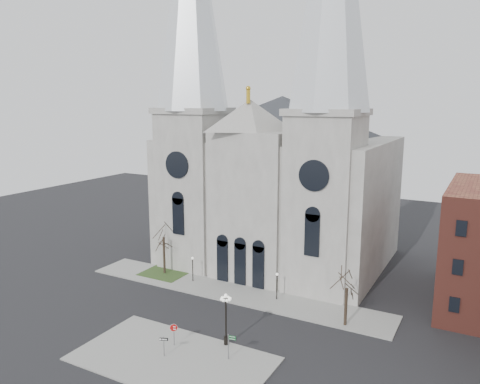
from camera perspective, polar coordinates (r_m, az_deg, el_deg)
The scene contains 13 objects.
ground at distance 50.95m, azimuth -7.54°, elevation -16.23°, with size 160.00×160.00×0.00m, color black.
sidewalk_near at distance 45.83m, azimuth -8.22°, elevation -19.48°, with size 18.00×10.00×0.14m, color gray.
sidewalk_far at distance 59.27m, azimuth -1.13°, elevation -12.02°, with size 40.00×6.00×0.14m, color gray.
grass_patch at distance 65.77m, azimuth -9.16°, elevation -9.76°, with size 6.00×5.00×0.18m, color #32491F.
cathedral at distance 65.30m, azimuth 4.01°, elevation 6.78°, with size 33.00×26.66×54.00m.
tree_left at distance 64.05m, azimuth -9.31°, elevation -5.16°, with size 3.20×3.20×7.50m.
tree_right at distance 50.54m, azimuth 12.89°, elevation -11.09°, with size 3.20×3.20×6.00m.
ped_lamp_left at distance 61.83m, azimuth -5.80°, elevation -8.83°, with size 0.32×0.32×3.26m.
ped_lamp_right at distance 56.32m, azimuth 4.52°, elevation -10.83°, with size 0.32×0.32×3.26m.
stop_sign at distance 47.06m, azimuth -8.07°, elevation -16.29°, with size 0.79×0.21×2.22m.
globe_lamp at distance 46.06m, azimuth -1.73°, elevation -14.50°, with size 1.16×1.16×5.20m.
one_way_sign at distance 45.56m, azimuth -9.27°, elevation -17.69°, with size 0.79×0.36×1.93m.
street_name_sign at distance 44.56m, azimuth -1.32°, elevation -18.11°, with size 0.76×0.23×2.42m.
Camera 1 is at (27.15, -36.34, 23.20)m, focal length 35.00 mm.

